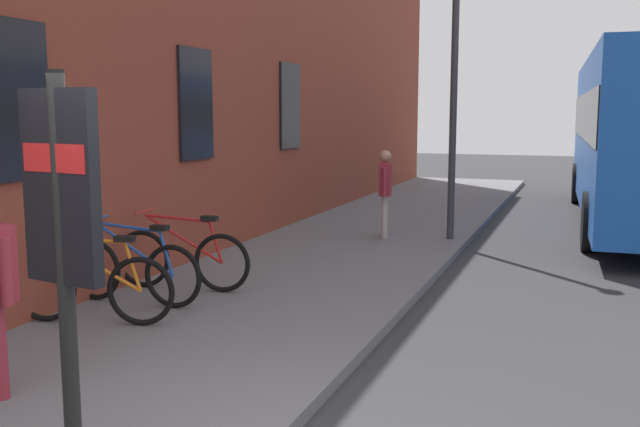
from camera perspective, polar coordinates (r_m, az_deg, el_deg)
ground at (r=9.98m, az=15.03°, el=-5.47°), size 60.00×60.00×0.00m
sidewalk_pavement at (r=12.42m, az=3.22°, el=-2.28°), size 24.00×3.50×0.12m
station_facade at (r=13.95m, az=-3.71°, el=14.17°), size 22.00×0.65×7.56m
bicycle_far_end at (r=7.76m, az=-17.62°, el=-5.56°), size 0.56×1.74×0.97m
bicycle_beside_lamp at (r=8.42m, az=-14.62°, el=-4.39°), size 0.48×1.77×0.97m
bicycle_leaning_wall at (r=8.96m, az=-10.87°, el=-3.53°), size 0.48×1.77×0.97m
transit_info_sign at (r=4.30m, az=-19.79°, el=-0.02°), size 0.17×0.56×2.40m
pedestrian_by_facade at (r=12.45m, az=5.20°, el=2.30°), size 0.57×0.31×1.51m
street_lamp at (r=12.44m, az=10.64°, el=11.97°), size 0.28×0.28×5.13m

